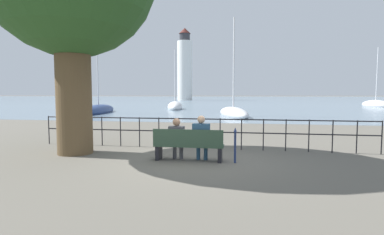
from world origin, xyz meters
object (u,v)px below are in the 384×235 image
(seated_person_left, at_px, (177,137))
(sailboat_1, at_px, (233,113))
(closed_umbrella, at_px, (235,143))
(park_bench, at_px, (188,145))
(harbor_lighthouse, at_px, (185,67))
(sailboat_3, at_px, (376,104))
(sailboat_4, at_px, (99,110))
(seated_person_right, at_px, (201,136))
(sailboat_0, at_px, (175,107))

(seated_person_left, bearing_deg, sailboat_1, 87.09)
(seated_person_left, xyz_separation_m, closed_umbrella, (1.64, -0.10, -0.12))
(park_bench, distance_m, closed_umbrella, 1.29)
(park_bench, distance_m, seated_person_left, 0.42)
(seated_person_left, xyz_separation_m, harbor_lighthouse, (-17.91, 89.77, 10.36))
(seated_person_left, bearing_deg, sailboat_3, 62.68)
(sailboat_1, relative_size, sailboat_3, 0.92)
(seated_person_left, distance_m, sailboat_4, 23.38)
(seated_person_right, bearing_deg, sailboat_3, 63.44)
(seated_person_left, xyz_separation_m, sailboat_1, (0.90, 17.76, -0.39))
(park_bench, height_order, harbor_lighthouse, harbor_lighthouse)
(sailboat_0, relative_size, sailboat_3, 0.84)
(sailboat_3, bearing_deg, seated_person_left, -135.18)
(sailboat_0, bearing_deg, park_bench, -87.81)
(park_bench, distance_m, seated_person_right, 0.44)
(closed_umbrella, xyz_separation_m, sailboat_0, (-8.51, 29.00, -0.22))
(seated_person_left, height_order, sailboat_4, sailboat_4)
(seated_person_right, relative_size, sailboat_0, 0.16)
(harbor_lighthouse, bearing_deg, seated_person_left, -78.72)
(seated_person_left, relative_size, sailboat_0, 0.15)
(closed_umbrella, height_order, sailboat_1, sailboat_1)
(seated_person_right, relative_size, sailboat_1, 0.15)
(park_bench, xyz_separation_m, sailboat_1, (0.55, 17.84, -0.17))
(sailboat_0, height_order, sailboat_3, sailboat_3)
(sailboat_3, bearing_deg, sailboat_4, -164.98)
(sailboat_1, height_order, harbor_lighthouse, harbor_lighthouse)
(seated_person_left, distance_m, harbor_lighthouse, 92.12)
(closed_umbrella, height_order, sailboat_0, sailboat_0)
(seated_person_left, relative_size, harbor_lighthouse, 0.05)
(sailboat_0, height_order, sailboat_1, sailboat_1)
(sailboat_1, distance_m, sailboat_3, 31.72)
(sailboat_0, xyz_separation_m, sailboat_3, (28.47, 12.90, 0.02))
(park_bench, xyz_separation_m, closed_umbrella, (1.29, -0.02, 0.10))
(closed_umbrella, xyz_separation_m, sailboat_3, (19.96, 41.90, -0.20))
(seated_person_right, distance_m, sailboat_3, 46.74)
(park_bench, height_order, seated_person_right, seated_person_right)
(park_bench, height_order, seated_person_left, seated_person_left)
(sailboat_3, bearing_deg, park_bench, -134.76)
(park_bench, bearing_deg, seated_person_right, 12.15)
(sailboat_3, bearing_deg, sailboat_0, -173.49)
(harbor_lighthouse, bearing_deg, sailboat_1, -75.36)
(closed_umbrella, distance_m, sailboat_1, 17.88)
(closed_umbrella, distance_m, sailboat_3, 46.41)
(sailboat_3, relative_size, harbor_lighthouse, 0.40)
(park_bench, relative_size, sailboat_1, 0.22)
(park_bench, xyz_separation_m, seated_person_left, (-0.35, 0.08, 0.22))
(park_bench, relative_size, closed_umbrella, 2.01)
(sailboat_0, distance_m, sailboat_3, 31.25)
(seated_person_right, bearing_deg, closed_umbrella, -5.64)
(seated_person_left, distance_m, sailboat_1, 17.79)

